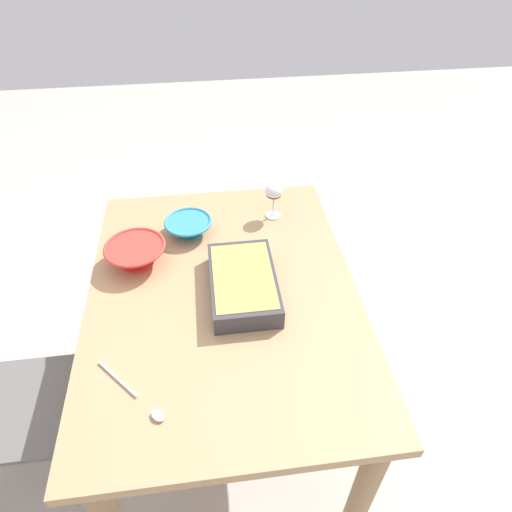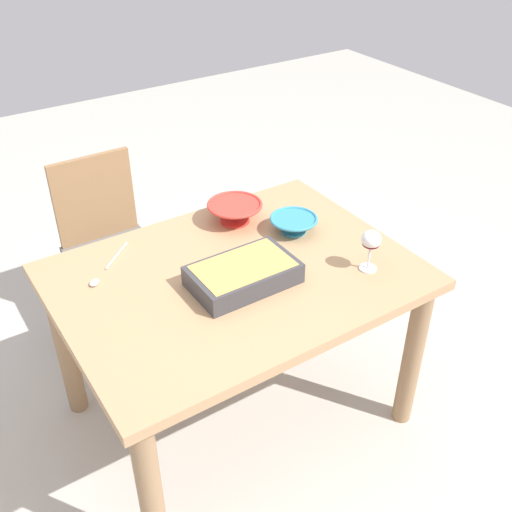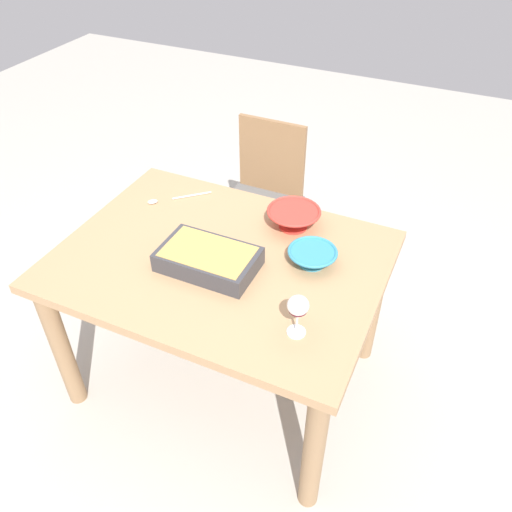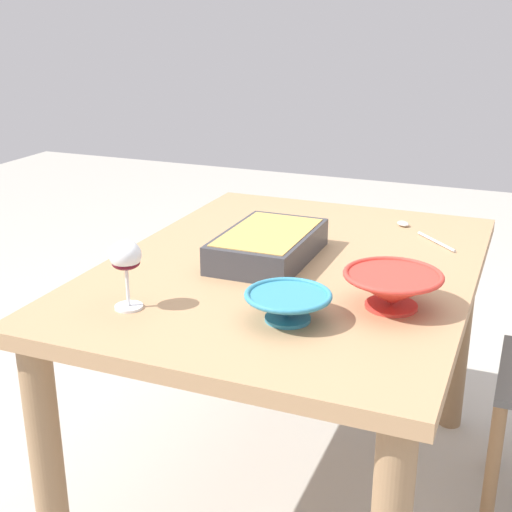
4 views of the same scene
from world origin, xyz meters
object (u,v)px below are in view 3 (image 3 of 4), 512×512
at_px(serving_spoon, 168,199).
at_px(wine_glass, 298,308).
at_px(casserole_dish, 208,258).
at_px(dining_table, 221,279).
at_px(small_bowl, 312,256).
at_px(chair, 263,196).
at_px(mixing_bowl, 294,217).

bearing_deg(serving_spoon, wine_glass, 148.47).
xyz_separation_m(wine_glass, casserole_dish, (0.42, -0.17, -0.07)).
height_order(dining_table, small_bowl, small_bowl).
height_order(chair, wine_glass, wine_glass).
height_order(wine_glass, small_bowl, wine_glass).
distance_m(dining_table, wine_glass, 0.53).
relative_size(chair, small_bowl, 4.54).
relative_size(wine_glass, casserole_dish, 0.44).
distance_m(dining_table, serving_spoon, 0.48).
height_order(mixing_bowl, serving_spoon, mixing_bowl).
distance_m(chair, wine_glass, 1.27).
xyz_separation_m(dining_table, small_bowl, (-0.34, -0.11, 0.15)).
relative_size(dining_table, serving_spoon, 5.55).
bearing_deg(dining_table, casserole_dish, 81.80).
distance_m(wine_glass, serving_spoon, 0.95).
xyz_separation_m(dining_table, serving_spoon, (0.39, -0.25, 0.12)).
height_order(dining_table, wine_glass, wine_glass).
xyz_separation_m(dining_table, mixing_bowl, (-0.18, -0.30, 0.16)).
height_order(chair, casserole_dish, chair).
bearing_deg(serving_spoon, dining_table, 147.44).
bearing_deg(mixing_bowl, casserole_dish, 62.34).
xyz_separation_m(dining_table, chair, (0.18, -0.82, -0.14)).
distance_m(casserole_dish, serving_spoon, 0.50).
height_order(chair, serving_spoon, chair).
bearing_deg(wine_glass, chair, -60.86).
bearing_deg(chair, serving_spoon, 69.63).
bearing_deg(wine_glass, dining_table, -30.52).
bearing_deg(small_bowl, chair, -53.89).
xyz_separation_m(chair, mixing_bowl, (-0.37, 0.52, 0.30)).
height_order(dining_table, casserole_dish, casserole_dish).
xyz_separation_m(casserole_dish, mixing_bowl, (-0.19, -0.37, 0.00)).
bearing_deg(dining_table, mixing_bowl, -121.49).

